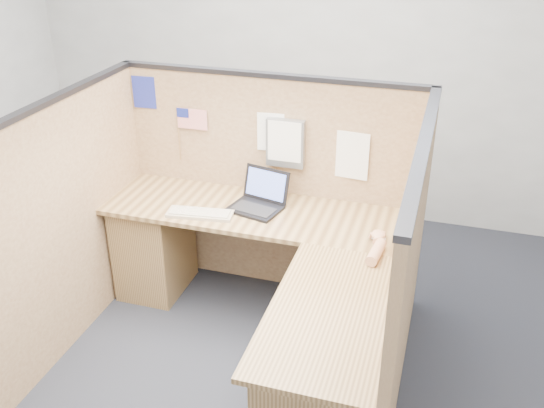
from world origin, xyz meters
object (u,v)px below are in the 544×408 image
(l_desk, at_px, (265,294))
(keyboard, at_px, (200,213))
(mouse, at_px, (378,238))
(laptop, at_px, (258,198))

(l_desk, xyz_separation_m, keyboard, (-0.50, 0.23, 0.35))
(l_desk, relative_size, mouse, 20.41)
(keyboard, height_order, mouse, mouse)
(laptop, relative_size, keyboard, 0.86)
(l_desk, height_order, keyboard, keyboard)
(keyboard, relative_size, mouse, 4.47)
(laptop, xyz_separation_m, mouse, (0.80, -0.21, -0.04))
(l_desk, xyz_separation_m, mouse, (0.61, 0.24, 0.36))
(l_desk, relative_size, laptop, 5.31)
(l_desk, bearing_deg, mouse, 21.38)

